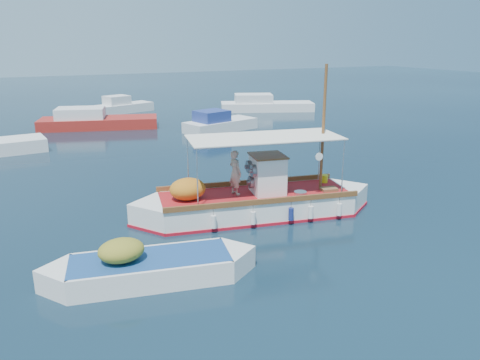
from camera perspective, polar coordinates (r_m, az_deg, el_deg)
name	(u,v)px	position (r m, az deg, el deg)	size (l,w,h in m)	color
ground	(251,216)	(18.31, 1.32, -4.43)	(160.00, 160.00, 0.00)	black
fishing_caique	(254,202)	(18.26, 1.70, -2.74)	(9.58, 3.93, 5.94)	white
dinghy	(149,270)	(13.84, -11.06, -10.67)	(6.13, 2.56, 1.52)	white
bg_boat_n	(95,122)	(38.10, -17.22, 6.80)	(9.23, 5.05, 1.80)	maroon
bg_boat_ne	(219,124)	(35.27, -2.61, 6.78)	(5.97, 3.68, 1.80)	silver
bg_boat_e	(264,106)	(45.51, 2.96, 9.05)	(9.11, 5.60, 1.80)	silver
bg_boat_far_n	(123,107)	(45.80, -14.06, 8.62)	(5.62, 3.67, 1.80)	silver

